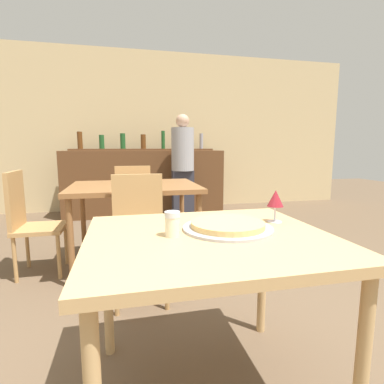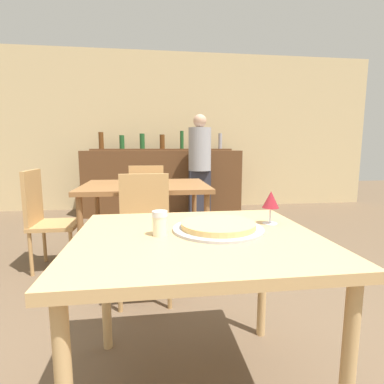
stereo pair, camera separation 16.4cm
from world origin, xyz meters
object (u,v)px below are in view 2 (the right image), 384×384
object	(u,v)px
chair_far_side_left	(45,214)
pizza_tray	(218,227)
chair_far_side_back	(147,200)
wine_glass	(271,201)
person_standing	(200,164)
cheese_shaker	(160,223)
chair_far_side_front	(145,229)

from	to	relation	value
chair_far_side_left	pizza_tray	bearing A→B (deg)	-141.07
chair_far_side_back	pizza_tray	world-z (taller)	chair_far_side_back
chair_far_side_left	wine_glass	bearing A→B (deg)	-134.10
person_standing	wine_glass	distance (m)	3.17
cheese_shaker	wine_glass	distance (m)	0.55
chair_far_side_front	wine_glass	size ratio (longest dim) A/B	5.79
pizza_tray	wine_glass	xyz separation A→B (m)	(0.27, 0.08, 0.10)
chair_far_side_left	wine_glass	size ratio (longest dim) A/B	5.79
pizza_tray	person_standing	distance (m)	3.27
chair_far_side_back	person_standing	size ratio (longest dim) A/B	0.57
chair_far_side_back	wine_glass	distance (m)	2.22
cheese_shaker	chair_far_side_left	bearing A→B (deg)	121.97
chair_far_side_left	person_standing	bearing A→B (deg)	-45.52
pizza_tray	cheese_shaker	bearing A→B (deg)	-169.69
chair_far_side_back	chair_far_side_left	world-z (taller)	same
chair_far_side_front	wine_glass	distance (m)	1.14
chair_far_side_front	pizza_tray	world-z (taller)	chair_far_side_front
chair_far_side_left	wine_glass	distance (m)	2.17
chair_far_side_front	chair_far_side_left	distance (m)	1.10
pizza_tray	chair_far_side_back	bearing A→B (deg)	99.15
chair_far_side_front	chair_far_side_back	bearing A→B (deg)	90.00
chair_far_side_front	cheese_shaker	distance (m)	1.05
chair_far_side_front	chair_far_side_back	world-z (taller)	same
cheese_shaker	chair_far_side_front	bearing A→B (deg)	95.21
pizza_tray	person_standing	xyz separation A→B (m)	(0.44, 3.24, 0.10)
chair_far_side_front	chair_far_side_left	world-z (taller)	same
chair_far_side_left	pizza_tray	xyz separation A→B (m)	(1.27, -1.57, 0.26)
chair_far_side_front	chair_far_side_left	xyz separation A→B (m)	(-0.92, 0.61, 0.00)
chair_far_side_front	person_standing	xyz separation A→B (m)	(0.79, 2.28, 0.36)
chair_far_side_left	pizza_tray	distance (m)	2.03
chair_far_side_left	person_standing	distance (m)	2.41
wine_glass	pizza_tray	bearing A→B (deg)	-164.32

